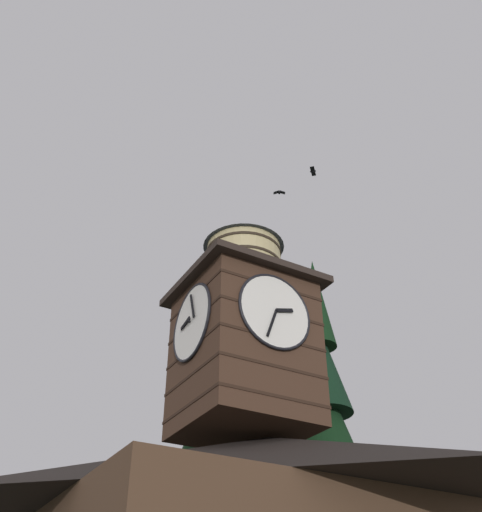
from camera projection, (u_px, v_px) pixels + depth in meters
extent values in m
pyramid|color=black|center=(269.00, 482.00, 18.61)|extent=(13.76, 12.39, 2.72)
cube|color=#422B1E|center=(244.00, 360.00, 20.62)|extent=(3.92, 3.92, 5.11)
cube|color=black|center=(244.00, 416.00, 19.53)|extent=(3.96, 3.96, 0.10)
cube|color=black|center=(244.00, 387.00, 20.07)|extent=(3.96, 3.96, 0.10)
cube|color=black|center=(244.00, 361.00, 20.60)|extent=(3.96, 3.96, 0.10)
cube|color=black|center=(244.00, 335.00, 21.14)|extent=(3.96, 3.96, 0.10)
cube|color=black|center=(244.00, 311.00, 21.68)|extent=(3.96, 3.96, 0.10)
cylinder|color=white|center=(275.00, 311.00, 19.70)|extent=(2.62, 0.10, 2.62)
torus|color=black|center=(275.00, 311.00, 19.68)|extent=(2.72, 0.10, 2.72)
cube|color=black|center=(285.00, 310.00, 19.80)|extent=(0.66, 0.04, 0.28)
cube|color=black|center=(272.00, 323.00, 19.27)|extent=(0.44, 0.04, 1.04)
sphere|color=black|center=(277.00, 310.00, 19.62)|extent=(0.10, 0.10, 0.10)
cylinder|color=white|center=(192.00, 322.00, 20.31)|extent=(0.10, 2.62, 2.62)
torus|color=black|center=(191.00, 322.00, 20.30)|extent=(0.10, 2.72, 2.72)
cube|color=black|center=(185.00, 323.00, 20.54)|extent=(0.04, 0.67, 0.27)
cube|color=black|center=(192.00, 306.00, 20.43)|extent=(0.04, 0.42, 1.05)
sphere|color=black|center=(189.00, 321.00, 20.26)|extent=(0.10, 0.10, 0.10)
cube|color=#2D231E|center=(244.00, 292.00, 22.12)|extent=(4.62, 4.62, 0.25)
cylinder|color=tan|center=(244.00, 268.00, 22.70)|extent=(2.78, 2.78, 1.82)
cylinder|color=#2D2319|center=(244.00, 282.00, 22.36)|extent=(2.84, 2.84, 0.10)
cylinder|color=#2D2319|center=(244.00, 268.00, 22.70)|extent=(2.84, 2.84, 0.10)
cylinder|color=#2D2319|center=(244.00, 254.00, 23.04)|extent=(2.84, 2.84, 0.10)
cone|color=#384251|center=(244.00, 238.00, 23.47)|extent=(3.08, 3.08, 0.92)
sphere|color=#424C5B|center=(244.00, 226.00, 23.79)|extent=(0.16, 0.16, 0.16)
cone|color=black|center=(218.00, 475.00, 23.28)|extent=(4.34, 4.34, 4.24)
cone|color=black|center=(220.00, 417.00, 24.55)|extent=(3.52, 3.52, 4.15)
cone|color=black|center=(221.00, 370.00, 25.69)|extent=(2.69, 2.69, 3.60)
cone|color=black|center=(221.00, 325.00, 26.88)|extent=(1.87, 1.87, 3.20)
cone|color=black|center=(332.00, 511.00, 24.17)|extent=(4.35, 4.35, 4.77)
cone|color=black|center=(325.00, 426.00, 26.09)|extent=(3.46, 3.46, 5.29)
cone|color=black|center=(320.00, 366.00, 27.65)|extent=(2.57, 2.57, 4.51)
cone|color=black|center=(315.00, 302.00, 29.50)|extent=(1.69, 1.69, 4.80)
ellipsoid|color=black|center=(313.00, 171.00, 25.83)|extent=(0.27, 0.27, 0.14)
cube|color=black|center=(312.00, 169.00, 25.71)|extent=(0.33, 0.33, 0.04)
cube|color=black|center=(314.00, 173.00, 25.94)|extent=(0.33, 0.33, 0.04)
ellipsoid|color=black|center=(279.00, 192.00, 29.51)|extent=(0.24, 0.27, 0.13)
cube|color=black|center=(276.00, 192.00, 29.51)|extent=(0.32, 0.28, 0.13)
cube|color=black|center=(282.00, 192.00, 29.51)|extent=(0.32, 0.28, 0.13)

